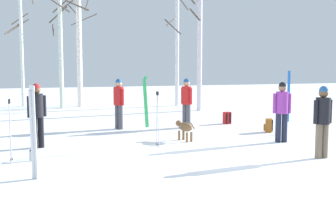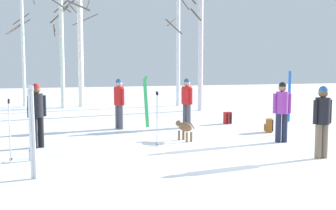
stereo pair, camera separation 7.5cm
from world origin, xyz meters
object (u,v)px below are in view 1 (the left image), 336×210
ski_pair_planted_2 (33,133)px  birch_tree_1 (21,43)px  birch_tree_4 (80,38)px  person_4 (323,117)px  ski_pair_planted_1 (288,97)px  birch_tree_6 (199,44)px  dog (184,128)px  birch_tree_3 (79,33)px  backpack_0 (227,118)px  birch_tree_5 (177,45)px  person_3 (119,100)px  birch_tree_2 (61,44)px  person_2 (187,100)px  ski_pair_planted_0 (146,102)px  backpack_1 (269,126)px  ski_poles_0 (10,129)px  water_bottle_0 (31,156)px  person_1 (37,111)px  water_bottle_1 (276,132)px  ski_poles_1 (157,118)px  person_0 (282,108)px

ski_pair_planted_2 → birch_tree_1: 14.70m
birch_tree_4 → person_4: bearing=-72.9°
ski_pair_planted_1 → birch_tree_6: (-1.95, 4.53, 2.17)m
dog → birch_tree_3: 11.24m
backpack_0 → birch_tree_5: 7.42m
person_3 → birch_tree_2: birch_tree_2 is taller
person_4 → backpack_0: size_ratio=3.90×
person_4 → birch_tree_4: birch_tree_4 is taller
birch_tree_1 → person_2: bearing=-57.6°
birch_tree_4 → birch_tree_6: bearing=-39.4°
ski_pair_planted_0 → birch_tree_3: size_ratio=0.24×
backpack_0 → backpack_1: same height
ski_pair_planted_1 → birch_tree_4: bearing=129.0°
dog → ski_poles_0: bearing=-162.6°
ski_pair_planted_0 → water_bottle_0: ski_pair_planted_0 is taller
person_1 → dog: person_1 is taller
ski_poles_0 → water_bottle_1: size_ratio=6.66×
ski_poles_0 → birch_tree_2: bearing=82.3°
ski_poles_1 → water_bottle_0: (-3.21, -0.74, -0.67)m
person_3 → water_bottle_1: bearing=-29.8°
person_0 → person_3: 5.44m
person_2 → ski_pair_planted_2: size_ratio=0.94×
dog → ski_pair_planted_1: ski_pair_planted_1 is taller
backpack_0 → birch_tree_2: birch_tree_2 is taller
ski_poles_0 → water_bottle_0: (0.42, 0.02, -0.65)m
birch_tree_2 → birch_tree_4: birch_tree_4 is taller
person_3 → backpack_0: 4.12m
ski_pair_planted_2 → backpack_0: size_ratio=4.15×
ski_pair_planted_0 → ski_poles_1: 3.52m
ski_pair_planted_2 → water_bottle_1: 7.82m
person_3 → dog: bearing=-61.4°
person_0 → birch_tree_6: size_ratio=0.28×
person_4 → ski_pair_planted_2: 6.50m
person_4 → ski_pair_planted_1: 6.24m
ski_poles_1 → person_0: bearing=-4.6°
water_bottle_1 → birch_tree_2: 12.01m
birch_tree_5 → person_2: bearing=-104.8°
birch_tree_4 → person_2: bearing=-72.5°
person_4 → birch_tree_2: birch_tree_2 is taller
person_1 → person_4: 7.20m
ski_poles_1 → birch_tree_2: (-2.10, 10.63, 2.37)m
backpack_1 → birch_tree_5: birch_tree_5 is taller
person_4 → birch_tree_1: 16.42m
water_bottle_0 → birch_tree_2: birch_tree_2 is taller
backpack_1 → birch_tree_1: 13.83m
person_1 → backpack_0: 7.22m
ski_poles_1 → water_bottle_1: (4.04, 0.77, -0.70)m
ski_pair_planted_1 → birch_tree_6: size_ratio=0.32×
water_bottle_1 → birch_tree_5: 9.99m
birch_tree_2 → birch_tree_6: bearing=-24.1°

